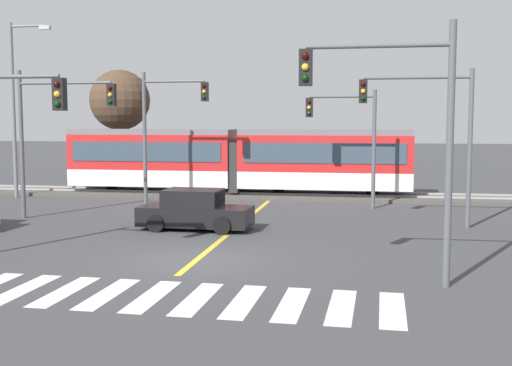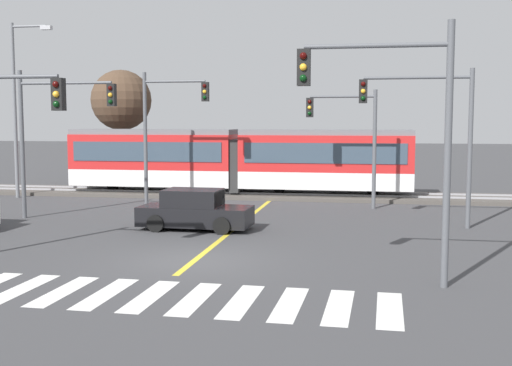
# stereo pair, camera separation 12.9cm
# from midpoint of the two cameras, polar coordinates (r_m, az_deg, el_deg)

# --- Properties ---
(ground_plane) EXTENTS (200.00, 200.00, 0.00)m
(ground_plane) POSITION_cam_midpoint_polar(r_m,az_deg,el_deg) (18.98, -5.60, -6.90)
(ground_plane) COLOR #3D3D3F
(track_bed) EXTENTS (120.00, 4.00, 0.18)m
(track_bed) POSITION_cam_midpoint_polar(r_m,az_deg,el_deg) (34.58, 1.51, -1.07)
(track_bed) COLOR #4C4742
(track_bed) RESTS_ON ground
(rail_near) EXTENTS (120.00, 0.08, 0.10)m
(rail_near) POSITION_cam_midpoint_polar(r_m,az_deg,el_deg) (33.85, 1.34, -0.97)
(rail_near) COLOR #939399
(rail_near) RESTS_ON track_bed
(rail_far) EXTENTS (120.00, 0.08, 0.10)m
(rail_far) POSITION_cam_midpoint_polar(r_m,az_deg,el_deg) (35.27, 1.68, -0.71)
(rail_far) COLOR #939399
(rail_far) RESTS_ON track_bed
(light_rail_tram) EXTENTS (18.50, 2.64, 3.43)m
(light_rail_tram) POSITION_cam_midpoint_polar(r_m,az_deg,el_deg) (34.75, -1.79, 2.21)
(light_rail_tram) COLOR silver
(light_rail_tram) RESTS_ON track_bed
(crosswalk_stripe_2) EXTENTS (0.63, 2.81, 0.01)m
(crosswalk_stripe_2) POSITION_cam_midpoint_polar(r_m,az_deg,el_deg) (16.82, -20.18, -8.83)
(crosswalk_stripe_2) COLOR silver
(crosswalk_stripe_2) RESTS_ON ground
(crosswalk_stripe_3) EXTENTS (0.63, 2.81, 0.01)m
(crosswalk_stripe_3) POSITION_cam_midpoint_polar(r_m,az_deg,el_deg) (16.29, -16.83, -9.20)
(crosswalk_stripe_3) COLOR silver
(crosswalk_stripe_3) RESTS_ON ground
(crosswalk_stripe_4) EXTENTS (0.63, 2.81, 0.01)m
(crosswalk_stripe_4) POSITION_cam_midpoint_polar(r_m,az_deg,el_deg) (15.81, -13.25, -9.55)
(crosswalk_stripe_4) COLOR silver
(crosswalk_stripe_4) RESTS_ON ground
(crosswalk_stripe_5) EXTENTS (0.63, 2.81, 0.01)m
(crosswalk_stripe_5) POSITION_cam_midpoint_polar(r_m,az_deg,el_deg) (15.40, -9.47, -9.89)
(crosswalk_stripe_5) COLOR silver
(crosswalk_stripe_5) RESTS_ON ground
(crosswalk_stripe_6) EXTENTS (0.63, 2.81, 0.01)m
(crosswalk_stripe_6) POSITION_cam_midpoint_polar(r_m,az_deg,el_deg) (15.06, -5.49, -10.20)
(crosswalk_stripe_6) COLOR silver
(crosswalk_stripe_6) RESTS_ON ground
(crosswalk_stripe_7) EXTENTS (0.63, 2.81, 0.01)m
(crosswalk_stripe_7) POSITION_cam_midpoint_polar(r_m,az_deg,el_deg) (14.79, -1.33, -10.47)
(crosswalk_stripe_7) COLOR silver
(crosswalk_stripe_7) RESTS_ON ground
(crosswalk_stripe_8) EXTENTS (0.63, 2.81, 0.01)m
(crosswalk_stripe_8) POSITION_cam_midpoint_polar(r_m,az_deg,el_deg) (14.60, 2.96, -10.69)
(crosswalk_stripe_8) COLOR silver
(crosswalk_stripe_8) RESTS_ON ground
(crosswalk_stripe_9) EXTENTS (0.63, 2.81, 0.01)m
(crosswalk_stripe_9) POSITION_cam_midpoint_polar(r_m,az_deg,el_deg) (14.49, 7.35, -10.85)
(crosswalk_stripe_9) COLOR silver
(crosswalk_stripe_9) RESTS_ON ground
(crosswalk_stripe_10) EXTENTS (0.63, 2.81, 0.01)m
(crosswalk_stripe_10) POSITION_cam_midpoint_polar(r_m,az_deg,el_deg) (14.47, 11.78, -10.95)
(crosswalk_stripe_10) COLOR silver
(crosswalk_stripe_10) RESTS_ON ground
(lane_centre_line) EXTENTS (0.20, 15.99, 0.01)m
(lane_centre_line) POSITION_cam_midpoint_polar(r_m,az_deg,el_deg) (24.84, -1.83, -3.90)
(lane_centre_line) COLOR gold
(lane_centre_line) RESTS_ON ground
(sedan_crossing) EXTENTS (4.26, 2.04, 1.52)m
(sedan_crossing) POSITION_cam_midpoint_polar(r_m,az_deg,el_deg) (24.23, -5.58, -2.49)
(sedan_crossing) COLOR black
(sedan_crossing) RESTS_ON ground
(traffic_light_mid_right) EXTENTS (4.25, 0.38, 6.04)m
(traffic_light_mid_right) POSITION_cam_midpoint_polar(r_m,az_deg,el_deg) (25.26, 15.15, 5.34)
(traffic_light_mid_right) COLOR #515459
(traffic_light_mid_right) RESTS_ON ground
(traffic_light_far_right) EXTENTS (3.25, 0.38, 5.50)m
(traffic_light_far_right) POSITION_cam_midpoint_polar(r_m,az_deg,el_deg) (30.07, 8.20, 4.73)
(traffic_light_far_right) COLOR #515459
(traffic_light_far_right) RESTS_ON ground
(traffic_light_near_right) EXTENTS (3.75, 0.38, 6.47)m
(traffic_light_near_right) POSITION_cam_midpoint_polar(r_m,az_deg,el_deg) (16.05, 12.40, 5.85)
(traffic_light_near_right) COLOR #515459
(traffic_light_near_right) RESTS_ON ground
(traffic_light_far_left) EXTENTS (3.25, 0.38, 6.39)m
(traffic_light_far_left) POSITION_cam_midpoint_polar(r_m,az_deg,el_deg) (31.09, -8.21, 5.66)
(traffic_light_far_left) COLOR #515459
(traffic_light_far_left) RESTS_ON ground
(traffic_light_mid_left) EXTENTS (4.25, 0.38, 6.15)m
(traffic_light_mid_left) POSITION_cam_midpoint_polar(r_m,az_deg,el_deg) (27.75, -17.74, 5.23)
(traffic_light_mid_left) COLOR #515459
(traffic_light_mid_left) RESTS_ON ground
(street_lamp_west) EXTENTS (2.32, 0.28, 9.14)m
(street_lamp_west) POSITION_cam_midpoint_polar(r_m,az_deg,el_deg) (36.11, -20.60, 6.95)
(street_lamp_west) COLOR slate
(street_lamp_west) RESTS_ON ground
(bare_tree_far_west) EXTENTS (3.89, 3.89, 7.35)m
(bare_tree_far_west) POSITION_cam_midpoint_polar(r_m,az_deg,el_deg) (42.67, -12.10, 7.19)
(bare_tree_far_west) COLOR brown
(bare_tree_far_west) RESTS_ON ground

